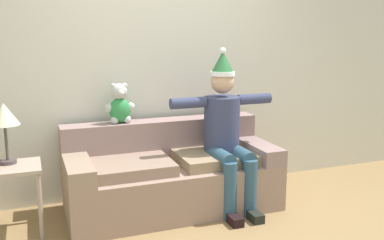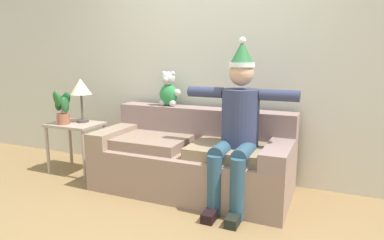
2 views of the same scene
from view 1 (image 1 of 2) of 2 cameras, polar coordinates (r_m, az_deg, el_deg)
name	(u,v)px [view 1 (image 1 of 2)]	position (r m, az deg, el deg)	size (l,w,h in m)	color
back_wall	(154,62)	(4.42, -5.04, 7.66)	(7.00, 0.10, 2.70)	silver
couch	(171,174)	(4.13, -2.82, -7.18)	(1.94, 0.87, 0.80)	gray
person_seated	(226,129)	(4.04, 4.50, -1.15)	(1.02, 0.77, 1.51)	#343A5B
teddy_bear	(120,105)	(4.12, -9.50, 1.94)	(0.29, 0.17, 0.38)	#2E8946
side_table	(3,178)	(3.83, -23.61, -7.06)	(0.59, 0.42, 0.58)	tan
table_lamp	(4,117)	(3.79, -23.52, 0.36)	(0.24, 0.24, 0.50)	#4F4145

